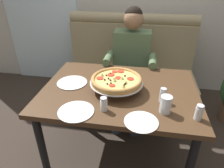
{
  "coord_description": "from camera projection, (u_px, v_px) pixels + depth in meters",
  "views": [
    {
      "loc": [
        0.17,
        -1.4,
        1.59
      ],
      "look_at": [
        -0.06,
        -0.0,
        0.78
      ],
      "focal_mm": 32.22,
      "sensor_mm": 36.0,
      "label": 1
    }
  ],
  "objects": [
    {
      "name": "shaker_parmesan",
      "position": [
        104.0,
        105.0,
        1.37
      ],
      "size": [
        0.05,
        0.05,
        0.1
      ],
      "color": "white",
      "rests_on": "dining_table"
    },
    {
      "name": "dining_table",
      "position": [
        119.0,
        98.0,
        1.69
      ],
      "size": [
        1.25,
        0.91,
        0.74
      ],
      "color": "#4C331E",
      "rests_on": "ground_plane"
    },
    {
      "name": "ground_plane",
      "position": [
        118.0,
        152.0,
        2.01
      ],
      "size": [
        16.0,
        16.0,
        0.0
      ],
      "primitive_type": "plane",
      "color": "#382D26"
    },
    {
      "name": "booth_bench",
      "position": [
        129.0,
        75.0,
        2.6
      ],
      "size": [
        1.6,
        0.78,
        1.13
      ],
      "color": "#998966",
      "rests_on": "ground_plane"
    },
    {
      "name": "plate_far_side",
      "position": [
        72.0,
        82.0,
        1.73
      ],
      "size": [
        0.26,
        0.26,
        0.02
      ],
      "color": "white",
      "rests_on": "dining_table"
    },
    {
      "name": "drinking_glass",
      "position": [
        166.0,
        105.0,
        1.35
      ],
      "size": [
        0.08,
        0.08,
        0.13
      ],
      "color": "silver",
      "rests_on": "dining_table"
    },
    {
      "name": "patio_chair",
      "position": [
        55.0,
        34.0,
        3.81
      ],
      "size": [
        0.4,
        0.4,
        0.86
      ],
      "color": "black",
      "rests_on": "ground_plane"
    },
    {
      "name": "plate_near_left",
      "position": [
        141.0,
        121.0,
        1.28
      ],
      "size": [
        0.22,
        0.22,
        0.02
      ],
      "color": "white",
      "rests_on": "dining_table"
    },
    {
      "name": "pizza",
      "position": [
        116.0,
        80.0,
        1.59
      ],
      "size": [
        0.42,
        0.42,
        0.12
      ],
      "color": "silver",
      "rests_on": "dining_table"
    },
    {
      "name": "diner_main",
      "position": [
        131.0,
        61.0,
        2.22
      ],
      "size": [
        0.54,
        0.64,
        1.27
      ],
      "color": "#2D3342",
      "rests_on": "ground_plane"
    },
    {
      "name": "shaker_oregano",
      "position": [
        163.0,
        96.0,
        1.47
      ],
      "size": [
        0.05,
        0.05,
        0.11
      ],
      "color": "white",
      "rests_on": "dining_table"
    },
    {
      "name": "plate_near_right",
      "position": [
        76.0,
        111.0,
        1.37
      ],
      "size": [
        0.25,
        0.25,
        0.02
      ],
      "color": "white",
      "rests_on": "dining_table"
    },
    {
      "name": "shaker_pepper_flakes",
      "position": [
        199.0,
        113.0,
        1.29
      ],
      "size": [
        0.05,
        0.05,
        0.11
      ],
      "color": "white",
      "rests_on": "dining_table"
    }
  ]
}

